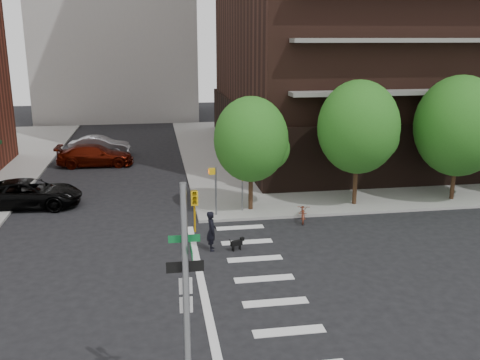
# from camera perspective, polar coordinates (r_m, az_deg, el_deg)

# --- Properties ---
(ground) EXTENTS (120.00, 120.00, 0.00)m
(ground) POSITION_cam_1_polar(r_m,az_deg,el_deg) (21.32, -5.48, -11.01)
(ground) COLOR black
(ground) RESTS_ON ground
(sidewalk_ne) EXTENTS (39.00, 33.00, 0.15)m
(sidewalk_ne) POSITION_cam_1_polar(r_m,az_deg,el_deg) (48.68, 17.31, 3.35)
(sidewalk_ne) COLOR gray
(sidewalk_ne) RESTS_ON ground
(crosswalk) EXTENTS (3.85, 13.00, 0.01)m
(crosswalk) POSITION_cam_1_polar(r_m,az_deg,el_deg) (21.54, 0.49, -10.63)
(crosswalk) COLOR silver
(crosswalk) RESTS_ON ground
(tree_a) EXTENTS (4.00, 4.00, 5.90)m
(tree_a) POSITION_cam_1_polar(r_m,az_deg,el_deg) (28.60, 1.18, 4.35)
(tree_a) COLOR #301E11
(tree_a) RESTS_ON sidewalk_ne
(tree_b) EXTENTS (4.50, 4.50, 6.65)m
(tree_b) POSITION_cam_1_polar(r_m,az_deg,el_deg) (30.17, 12.52, 5.52)
(tree_b) COLOR #301E11
(tree_b) RESTS_ON sidewalk_ne
(tree_c) EXTENTS (5.00, 5.00, 6.80)m
(tree_c) POSITION_cam_1_polar(r_m,az_deg,el_deg) (32.86, 22.32, 5.34)
(tree_c) COLOR #301E11
(tree_c) RESTS_ON sidewalk_ne
(traffic_signal) EXTENTS (0.90, 0.75, 6.00)m
(traffic_signal) POSITION_cam_1_polar(r_m,az_deg,el_deg) (13.41, -5.55, -14.65)
(traffic_signal) COLOR slate
(traffic_signal) RESTS_ON sidewalk_s
(pedestrian_signal) EXTENTS (2.18, 0.67, 2.60)m
(pedestrian_signal) POSITION_cam_1_polar(r_m,az_deg,el_deg) (28.28, -1.99, -0.33)
(pedestrian_signal) COLOR slate
(pedestrian_signal) RESTS_ON sidewalk_ne
(parked_car_black) EXTENTS (3.05, 5.91, 1.59)m
(parked_car_black) POSITION_cam_1_polar(r_m,az_deg,el_deg) (32.38, -21.58, -1.35)
(parked_car_black) COLOR black
(parked_car_black) RESTS_ON ground
(parked_car_maroon) EXTENTS (2.40, 5.64, 1.62)m
(parked_car_maroon) POSITION_cam_1_polar(r_m,az_deg,el_deg) (41.26, -15.19, 2.55)
(parked_car_maroon) COLOR #490D04
(parked_car_maroon) RESTS_ON ground
(parked_car_silver) EXTENTS (1.95, 4.91, 1.59)m
(parked_car_silver) POSITION_cam_1_polar(r_m,az_deg,el_deg) (44.87, -14.74, 3.53)
(parked_car_silver) COLOR #9D9EA5
(parked_car_silver) RESTS_ON ground
(scooter) EXTENTS (1.06, 1.90, 0.95)m
(scooter) POSITION_cam_1_polar(r_m,az_deg,el_deg) (28.15, 6.75, -3.44)
(scooter) COLOR #953D25
(scooter) RESTS_ON ground
(dog_walker) EXTENTS (0.68, 0.46, 1.83)m
(dog_walker) POSITION_cam_1_polar(r_m,az_deg,el_deg) (24.11, -3.05, -5.43)
(dog_walker) COLOR black
(dog_walker) RESTS_ON ground
(dog) EXTENTS (0.67, 0.39, 0.56)m
(dog) POSITION_cam_1_polar(r_m,az_deg,el_deg) (24.25, -0.30, -6.72)
(dog) COLOR black
(dog) RESTS_ON ground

